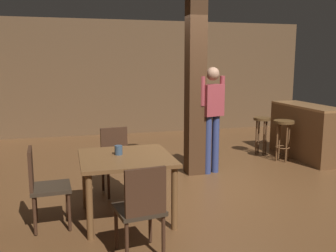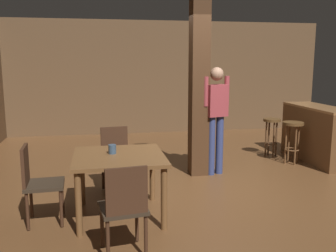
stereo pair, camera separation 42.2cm
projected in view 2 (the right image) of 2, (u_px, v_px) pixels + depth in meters
name	position (u px, v px, depth m)	size (l,w,h in m)	color
ground_plane	(225.00, 189.00, 5.38)	(10.80, 10.80, 0.00)	brown
wall_back	(168.00, 77.00, 9.50)	(8.00, 0.10, 2.80)	brown
pillar	(199.00, 88.00, 5.88)	(0.28, 0.28, 2.80)	#422816
dining_table	(119.00, 164.00, 4.34)	(1.04, 1.04, 0.74)	brown
chair_west	(37.00, 180.00, 4.16)	(0.44, 0.44, 0.89)	#2D2319
chair_south	(124.00, 205.00, 3.43)	(0.47, 0.47, 0.89)	#2D2319
chair_north	(116.00, 156.00, 5.22)	(0.47, 0.47, 0.89)	#2D2319
napkin_cup	(112.00, 149.00, 4.38)	(0.09, 0.09, 0.11)	#33475B
standing_person	(216.00, 113.00, 5.93)	(0.47, 0.28, 1.72)	maroon
bar_counter	(313.00, 133.00, 6.81)	(0.56, 1.65, 1.01)	brown
bar_stool_near	(293.00, 132.00, 6.63)	(0.37, 0.37, 0.75)	#4C3319
bar_stool_mid	(272.00, 128.00, 7.16)	(0.33, 0.33, 0.73)	#4C3319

